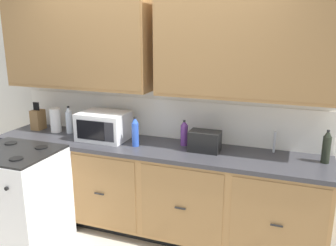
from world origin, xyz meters
TOP-DOWN VIEW (x-y plane):
  - ground_plane at (0.00, 0.00)m, footprint 8.19×8.19m
  - wall_unit at (0.00, 0.50)m, footprint 4.47×0.40m
  - counter_run at (0.00, 0.30)m, footprint 3.30×0.64m
  - stove_range at (-1.09, -0.33)m, footprint 0.76×0.68m
  - microwave at (-0.52, 0.32)m, footprint 0.48×0.37m
  - toaster at (0.53, 0.33)m, footprint 0.28×0.18m
  - knife_block at (-1.40, 0.39)m, footprint 0.11×0.14m
  - sink_faucet at (1.13, 0.51)m, footprint 0.02×0.02m
  - paper_towel_roll at (-1.15, 0.37)m, footprint 0.12×0.12m
  - bottle_violet at (0.30, 0.42)m, footprint 0.07×0.07m
  - bottle_dark at (1.56, 0.39)m, footprint 0.07×0.07m
  - bottle_clear at (-0.99, 0.39)m, footprint 0.07×0.07m
  - bottle_blue at (-0.13, 0.23)m, footprint 0.07×0.07m

SIDE VIEW (x-z plane):
  - ground_plane at x=0.00m, z-range 0.00..0.00m
  - stove_range at x=-1.09m, z-range 0.00..0.95m
  - counter_run at x=0.00m, z-range 0.01..0.93m
  - toaster at x=0.53m, z-range 0.92..1.11m
  - sink_faucet at x=1.13m, z-range 0.92..1.12m
  - knife_block at x=-1.40m, z-range 0.88..1.19m
  - bottle_violet at x=0.30m, z-range 0.92..1.17m
  - paper_towel_roll at x=-1.15m, z-range 0.92..1.18m
  - bottle_dark at x=1.56m, z-range 0.92..1.20m
  - microwave at x=-0.52m, z-range 0.92..1.20m
  - bottle_blue at x=-0.13m, z-range 0.92..1.21m
  - bottle_clear at x=-0.99m, z-range 0.92..1.21m
  - wall_unit at x=0.00m, z-range 0.41..2.93m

